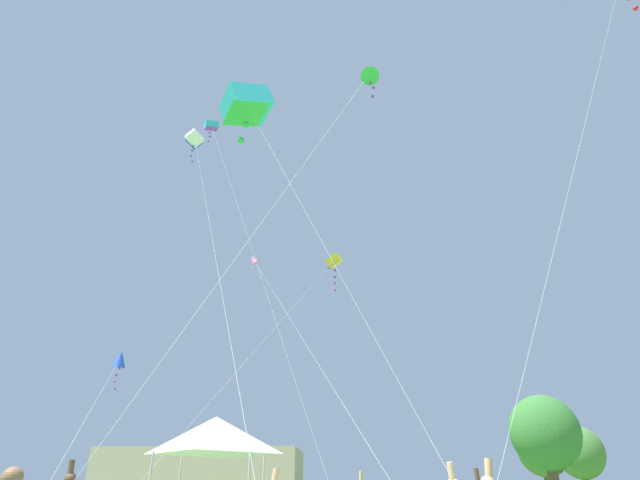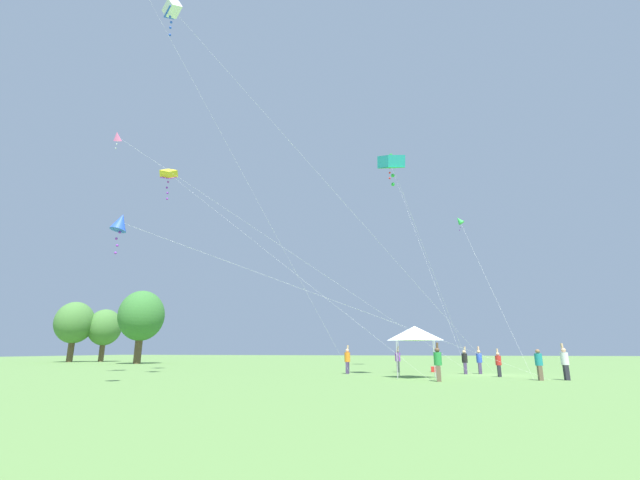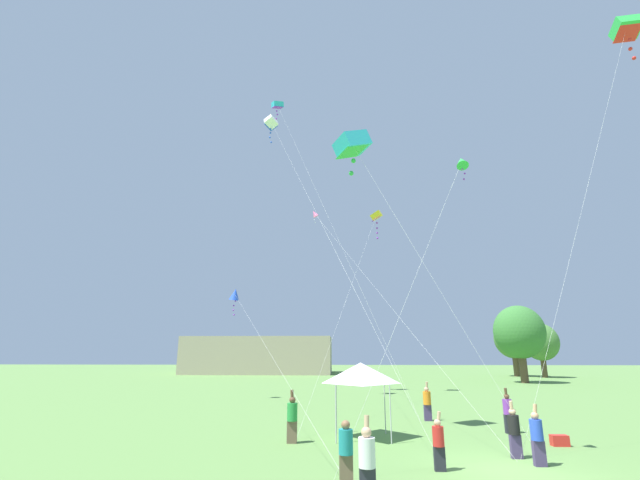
{
  "view_description": "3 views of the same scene",
  "coord_description": "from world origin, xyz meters",
  "px_view_note": "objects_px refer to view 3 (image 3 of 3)",
  "views": [
    {
      "loc": [
        -1.09,
        -8.53,
        1.47
      ],
      "look_at": [
        -2.04,
        13.52,
        12.52
      ],
      "focal_mm": 28.0,
      "sensor_mm": 36.0,
      "label": 1
    },
    {
      "loc": [
        -32.77,
        4.87,
        1.68
      ],
      "look_at": [
        -2.53,
        11.55,
        9.66
      ],
      "focal_mm": 24.0,
      "sensor_mm": 36.0,
      "label": 2
    },
    {
      "loc": [
        -5.32,
        -15.21,
        3.65
      ],
      "look_at": [
        -6.58,
        13.39,
        11.13
      ],
      "focal_mm": 24.0,
      "sensor_mm": 36.0,
      "label": 3
    }
  ],
  "objects_px": {
    "kite_cyan_box_0": "(352,145)",
    "kite_green_box_7": "(626,29)",
    "person_black_shirt": "(514,430)",
    "person_blue_shirt": "(537,436)",
    "kite_pink_diamond_2": "(315,214)",
    "person_red_shirt": "(439,442)",
    "cooler_box": "(560,441)",
    "person_teal_shirt": "(346,450)",
    "person_green_shirt": "(292,417)",
    "person_white_shirt": "(367,461)",
    "kite_yellow_box_1": "(376,216)",
    "person_orange_shirt": "(427,402)",
    "kite_green_diamond_5": "(461,163)",
    "kite_white_box_3": "(271,123)",
    "kite_cyan_box_4": "(278,106)",
    "kite_blue_diamond_6": "(235,295)",
    "festival_tent": "(361,373)",
    "person_purple_shirt": "(508,411)"
  },
  "relations": [
    {
      "from": "person_black_shirt",
      "to": "kite_cyan_box_0",
      "type": "height_order",
      "value": "kite_cyan_box_0"
    },
    {
      "from": "person_black_shirt",
      "to": "person_blue_shirt",
      "type": "bearing_deg",
      "value": 74.86
    },
    {
      "from": "person_white_shirt",
      "to": "kite_blue_diamond_6",
      "type": "bearing_deg",
      "value": 96.79
    },
    {
      "from": "person_green_shirt",
      "to": "kite_cyan_box_0",
      "type": "relative_size",
      "value": 0.14
    },
    {
      "from": "festival_tent",
      "to": "person_purple_shirt",
      "type": "distance_m",
      "value": 7.22
    },
    {
      "from": "person_orange_shirt",
      "to": "kite_cyan_box_0",
      "type": "relative_size",
      "value": 0.13
    },
    {
      "from": "cooler_box",
      "to": "kite_pink_diamond_2",
      "type": "xyz_separation_m",
      "value": [
        -11.08,
        22.16,
        16.91
      ]
    },
    {
      "from": "person_orange_shirt",
      "to": "kite_cyan_box_4",
      "type": "xyz_separation_m",
      "value": [
        -10.81,
        13.34,
        26.97
      ]
    },
    {
      "from": "person_blue_shirt",
      "to": "kite_cyan_box_0",
      "type": "height_order",
      "value": "kite_cyan_box_0"
    },
    {
      "from": "festival_tent",
      "to": "cooler_box",
      "type": "bearing_deg",
      "value": -9.16
    },
    {
      "from": "person_orange_shirt",
      "to": "kite_blue_diamond_6",
      "type": "height_order",
      "value": "kite_blue_diamond_6"
    },
    {
      "from": "kite_cyan_box_0",
      "to": "person_green_shirt",
      "type": "bearing_deg",
      "value": -142.25
    },
    {
      "from": "kite_pink_diamond_2",
      "to": "kite_green_diamond_5",
      "type": "distance_m",
      "value": 26.44
    },
    {
      "from": "cooler_box",
      "to": "person_teal_shirt",
      "type": "xyz_separation_m",
      "value": [
        -8.6,
        -5.63,
        0.72
      ]
    },
    {
      "from": "cooler_box",
      "to": "kite_cyan_box_4",
      "type": "height_order",
      "value": "kite_cyan_box_4"
    },
    {
      "from": "festival_tent",
      "to": "person_blue_shirt",
      "type": "relative_size",
      "value": 1.64
    },
    {
      "from": "person_black_shirt",
      "to": "kite_green_box_7",
      "type": "xyz_separation_m",
      "value": [
        10.97,
        5.26,
        21.19
      ]
    },
    {
      "from": "festival_tent",
      "to": "person_orange_shirt",
      "type": "distance_m",
      "value": 6.49
    },
    {
      "from": "person_green_shirt",
      "to": "person_teal_shirt",
      "type": "bearing_deg",
      "value": 49.52
    },
    {
      "from": "person_black_shirt",
      "to": "person_green_shirt",
      "type": "bearing_deg",
      "value": -48.44
    },
    {
      "from": "kite_cyan_box_4",
      "to": "kite_green_box_7",
      "type": "bearing_deg",
      "value": -35.35
    },
    {
      "from": "person_orange_shirt",
      "to": "kite_green_box_7",
      "type": "relative_size",
      "value": 0.09
    },
    {
      "from": "person_black_shirt",
      "to": "person_teal_shirt",
      "type": "height_order",
      "value": "person_black_shirt"
    },
    {
      "from": "person_white_shirt",
      "to": "person_teal_shirt",
      "type": "xyz_separation_m",
      "value": [
        -0.51,
        1.52,
        -0.07
      ]
    },
    {
      "from": "person_red_shirt",
      "to": "kite_blue_diamond_6",
      "type": "xyz_separation_m",
      "value": [
        -11.74,
        20.04,
        7.35
      ]
    },
    {
      "from": "person_purple_shirt",
      "to": "kite_cyan_box_0",
      "type": "xyz_separation_m",
      "value": [
        -7.0,
        -0.44,
        13.55
      ]
    },
    {
      "from": "kite_white_box_3",
      "to": "kite_green_diamond_5",
      "type": "xyz_separation_m",
      "value": [
        11.14,
        -18.63,
        -12.85
      ]
    },
    {
      "from": "festival_tent",
      "to": "kite_yellow_box_1",
      "type": "distance_m",
      "value": 24.9
    },
    {
      "from": "kite_cyan_box_0",
      "to": "kite_green_box_7",
      "type": "relative_size",
      "value": 0.67
    },
    {
      "from": "person_purple_shirt",
      "to": "person_teal_shirt",
      "type": "xyz_separation_m",
      "value": [
        -7.66,
        -8.31,
        -0.04
      ]
    },
    {
      "from": "person_black_shirt",
      "to": "cooler_box",
      "type": "bearing_deg",
      "value": -172.73
    },
    {
      "from": "person_blue_shirt",
      "to": "kite_green_box_7",
      "type": "bearing_deg",
      "value": 7.46
    },
    {
      "from": "person_purple_shirt",
      "to": "person_green_shirt",
      "type": "relative_size",
      "value": 0.96
    },
    {
      "from": "kite_yellow_box_1",
      "to": "kite_green_box_7",
      "type": "xyz_separation_m",
      "value": [
        13.36,
        -18.6,
        5.48
      ]
    },
    {
      "from": "person_green_shirt",
      "to": "kite_white_box_3",
      "type": "distance_m",
      "value": 28.34
    },
    {
      "from": "kite_pink_diamond_2",
      "to": "person_black_shirt",
      "type": "bearing_deg",
      "value": -70.67
    },
    {
      "from": "kite_cyan_box_0",
      "to": "kite_green_diamond_5",
      "type": "distance_m",
      "value": 7.23
    },
    {
      "from": "cooler_box",
      "to": "kite_white_box_3",
      "type": "height_order",
      "value": "kite_white_box_3"
    },
    {
      "from": "cooler_box",
      "to": "person_teal_shirt",
      "type": "height_order",
      "value": "person_teal_shirt"
    },
    {
      "from": "kite_yellow_box_1",
      "to": "kite_white_box_3",
      "type": "xyz_separation_m",
      "value": [
        -9.85,
        -5.57,
        7.37
      ]
    },
    {
      "from": "person_orange_shirt",
      "to": "kite_cyan_box_0",
      "type": "bearing_deg",
      "value": -99.88
    },
    {
      "from": "kite_white_box_3",
      "to": "kite_pink_diamond_2",
      "type": "bearing_deg",
      "value": 58.42
    },
    {
      "from": "cooler_box",
      "to": "kite_pink_diamond_2",
      "type": "height_order",
      "value": "kite_pink_diamond_2"
    },
    {
      "from": "kite_pink_diamond_2",
      "to": "person_red_shirt",
      "type": "bearing_deg",
      "value": -78.18
    },
    {
      "from": "person_black_shirt",
      "to": "person_white_shirt",
      "type": "relative_size",
      "value": 0.93
    },
    {
      "from": "kite_yellow_box_1",
      "to": "festival_tent",
      "type": "bearing_deg",
      "value": -97.96
    },
    {
      "from": "person_green_shirt",
      "to": "kite_pink_diamond_2",
      "type": "bearing_deg",
      "value": -150.3
    },
    {
      "from": "person_red_shirt",
      "to": "kite_green_diamond_5",
      "type": "xyz_separation_m",
      "value": [
        1.96,
        1.43,
        10.31
      ]
    },
    {
      "from": "kite_yellow_box_1",
      "to": "person_orange_shirt",
      "type": "bearing_deg",
      "value": -86.42
    },
    {
      "from": "person_white_shirt",
      "to": "kite_yellow_box_1",
      "type": "relative_size",
      "value": 0.09
    }
  ]
}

